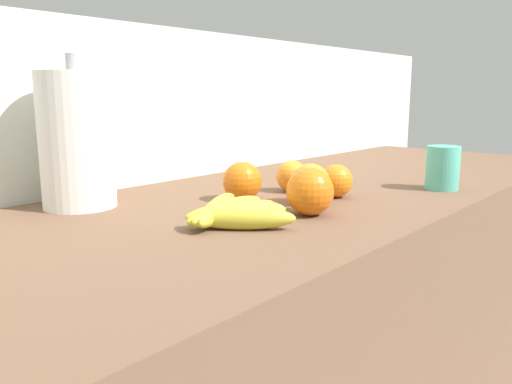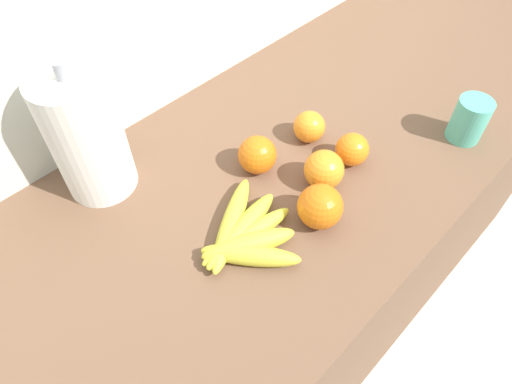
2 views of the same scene
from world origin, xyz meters
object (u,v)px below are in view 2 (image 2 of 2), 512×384
(orange_back_right, at_px, (309,127))
(mug, at_px, (469,120))
(orange_back_left, at_px, (352,149))
(orange_center, at_px, (257,155))
(orange_far_right, at_px, (324,170))
(paper_towel_roll, at_px, (87,136))
(banana_bunch, at_px, (244,237))
(orange_right, at_px, (320,207))

(orange_back_right, bearing_deg, mug, -44.35)
(orange_back_left, bearing_deg, orange_center, 140.51)
(orange_back_left, distance_m, orange_far_right, 0.09)
(paper_towel_roll, bearing_deg, banana_bunch, -72.58)
(orange_back_right, bearing_deg, banana_bunch, -161.94)
(banana_bunch, relative_size, orange_right, 2.67)
(orange_back_left, height_order, mug, mug)
(paper_towel_roll, distance_m, mug, 0.75)
(mug, bearing_deg, orange_back_left, 150.81)
(paper_towel_roll, relative_size, mug, 2.91)
(orange_center, height_order, orange_back_right, orange_center)
(orange_back_left, bearing_deg, banana_bunch, 177.63)
(mug, bearing_deg, orange_right, 168.71)
(orange_center, xyz_separation_m, mug, (0.37, -0.25, 0.01))
(banana_bunch, relative_size, mug, 2.32)
(orange_center, height_order, orange_back_left, orange_center)
(orange_back_left, relative_size, paper_towel_roll, 0.24)
(mug, bearing_deg, banana_bunch, 164.99)
(orange_center, height_order, paper_towel_roll, paper_towel_roll)
(orange_far_right, xyz_separation_m, orange_right, (-0.07, -0.05, 0.00))
(orange_back_right, relative_size, orange_far_right, 0.87)
(orange_back_left, bearing_deg, mug, -29.19)
(orange_center, relative_size, orange_right, 0.93)
(mug, bearing_deg, orange_center, 146.47)
(orange_center, bearing_deg, banana_bunch, -143.08)
(orange_back_left, distance_m, orange_back_right, 0.10)
(orange_far_right, bearing_deg, orange_right, -145.30)
(orange_back_right, xyz_separation_m, orange_right, (-0.15, -0.15, 0.01))
(orange_back_right, bearing_deg, orange_back_left, -85.03)
(banana_bunch, distance_m, orange_center, 0.18)
(paper_towel_roll, bearing_deg, orange_far_right, -45.72)
(orange_back_left, bearing_deg, paper_towel_roll, 141.23)
(orange_back_right, bearing_deg, paper_towel_roll, 151.40)
(orange_back_left, xyz_separation_m, orange_far_right, (-0.09, 0.00, 0.00))
(orange_center, distance_m, orange_back_right, 0.14)
(banana_bunch, bearing_deg, orange_far_right, -2.60)
(banana_bunch, height_order, mug, mug)
(orange_center, xyz_separation_m, orange_right, (-0.01, -0.17, 0.00))
(orange_back_right, distance_m, orange_far_right, 0.13)
(orange_back_right, distance_m, orange_right, 0.21)
(orange_right, bearing_deg, orange_back_right, 45.23)
(banana_bunch, relative_size, orange_center, 2.88)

